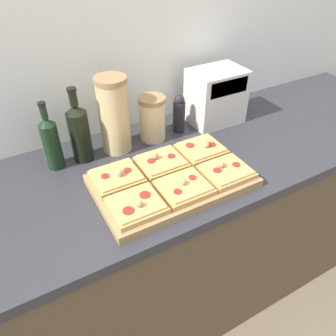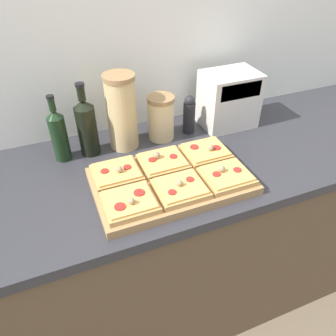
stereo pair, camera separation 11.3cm
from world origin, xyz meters
name	(u,v)px [view 2 (the right image)]	position (x,y,z in m)	size (l,w,h in m)	color
wall_back	(128,51)	(0.00, 0.67, 1.25)	(6.00, 0.06, 2.50)	silver
kitchen_counter	(162,244)	(0.00, 0.32, 0.47)	(2.63, 0.67, 0.93)	brown
cutting_board	(171,181)	(-0.01, 0.19, 0.95)	(0.53, 0.33, 0.03)	#A37A4C
pizza_slice_back_left	(117,173)	(-0.18, 0.27, 0.98)	(0.16, 0.14, 0.05)	tan
pizza_slice_back_center	(163,162)	(-0.01, 0.27, 0.98)	(0.16, 0.14, 0.05)	tan
pizza_slice_back_right	(206,152)	(0.16, 0.27, 0.98)	(0.16, 0.14, 0.05)	tan
pizza_slice_front_left	(130,202)	(-0.18, 0.12, 0.98)	(0.16, 0.14, 0.05)	tan
pizza_slice_front_center	(180,188)	(-0.01, 0.12, 0.98)	(0.16, 0.14, 0.05)	tan
pizza_slice_front_right	(227,176)	(0.16, 0.12, 0.98)	(0.16, 0.14, 0.05)	tan
olive_oil_bottle	(59,134)	(-0.33, 0.50, 1.04)	(0.06, 0.06, 0.26)	black
wine_bottle	(87,126)	(-0.23, 0.50, 1.05)	(0.08, 0.08, 0.29)	black
grain_jar_tall	(122,112)	(-0.09, 0.50, 1.08)	(0.12, 0.12, 0.30)	tan
grain_jar_short	(161,118)	(0.07, 0.50, 1.03)	(0.11, 0.11, 0.19)	beige
pepper_mill	(189,115)	(0.20, 0.50, 1.02)	(0.05, 0.05, 0.17)	black
toaster_oven	(229,99)	(0.38, 0.49, 1.05)	(0.25, 0.17, 0.24)	beige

